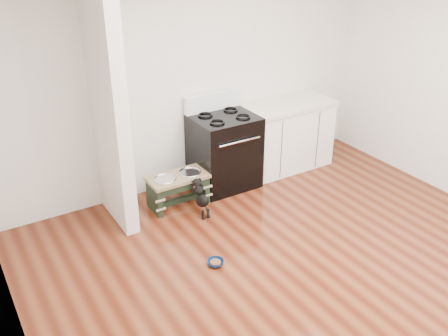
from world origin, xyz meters
TOP-DOWN VIEW (x-y plane):
  - ground at (0.00, 0.00)m, footprint 5.00×5.00m
  - room_shell at (0.00, 0.00)m, footprint 5.00×5.00m
  - partition_wall at (-1.18, 2.10)m, footprint 0.15×0.80m
  - oven_range at (0.25, 2.16)m, footprint 0.76×0.69m
  - cabinet_run at (1.23, 2.18)m, footprint 1.24×0.64m
  - dog_feeder at (-0.48, 2.00)m, footprint 0.70×0.37m
  - puppy at (-0.35, 1.68)m, footprint 0.12×0.36m
  - floor_bowl at (-0.70, 0.77)m, footprint 0.22×0.22m

SIDE VIEW (x-z plane):
  - ground at x=0.00m, z-range 0.00..0.00m
  - floor_bowl at x=-0.70m, z-range 0.00..0.05m
  - puppy at x=-0.35m, z-range 0.02..0.45m
  - dog_feeder at x=-0.48m, z-range 0.07..0.47m
  - cabinet_run at x=1.23m, z-range 0.00..0.91m
  - oven_range at x=0.25m, z-range -0.09..1.05m
  - partition_wall at x=-1.18m, z-range 0.00..2.70m
  - room_shell at x=0.00m, z-range -0.88..4.12m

